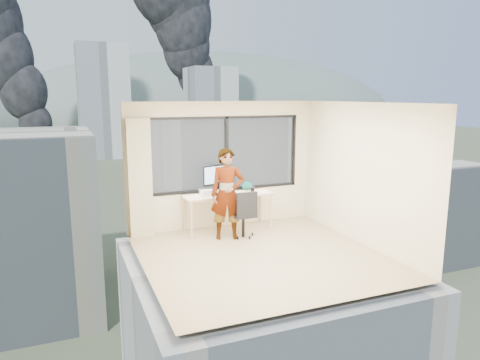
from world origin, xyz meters
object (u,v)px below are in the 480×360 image
desk (228,211)px  person (227,194)px  chair (243,213)px  monitor (215,179)px  laptop (224,189)px  handbag (247,186)px  game_console (208,191)px

desk → person: 0.76m
chair → person: (-0.31, 0.05, 0.40)m
monitor → laptop: size_ratio=1.61×
desk → monitor: monitor is taller
desk → handbag: (0.50, 0.19, 0.47)m
chair → game_console: bearing=120.5°
chair → handbag: size_ratio=3.95×
person → game_console: bearing=116.1°
game_console → laptop: (0.25, -0.24, 0.07)m
person → monitor: 0.68m
laptop → handbag: bearing=29.6°
desk → laptop: 0.50m
chair → person: person is taller
desk → monitor: (-0.22, 0.12, 0.67)m
desk → person: (-0.21, -0.54, 0.50)m
desk → chair: chair is taller
handbag → desk: bearing=-170.1°
person → handbag: size_ratio=7.25×
chair → laptop: size_ratio=2.55×
handbag → chair: bearing=-128.4°
desk → handbag: size_ratio=7.49×
handbag → game_console: bearing=168.1°
desk → person: bearing=-111.6°
laptop → game_console: bearing=145.1°
person → handbag: bearing=61.1°
desk → laptop: (-0.10, -0.04, 0.49)m
person → desk: bearing=84.0°
game_console → desk: bearing=-33.9°
monitor → laptop: (0.13, -0.15, -0.19)m
person → monitor: person is taller
monitor → game_console: size_ratio=1.74×
person → game_console: person is taller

